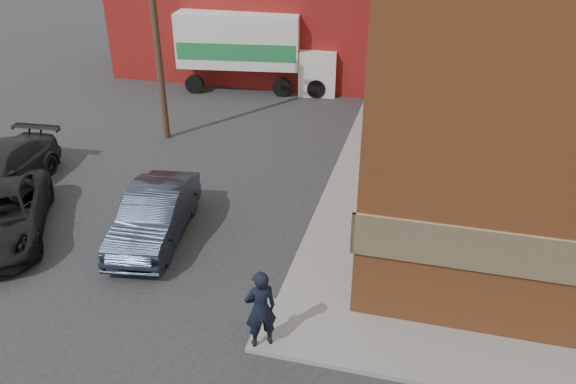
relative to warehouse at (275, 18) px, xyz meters
The scene contains 8 objects.
ground 21.07m from the warehouse, 73.30° to the right, with size 90.00×90.00×0.00m, color #28282B.
sidewalk_west 13.12m from the warehouse, 59.04° to the right, with size 1.80×18.00×0.12m, color gray.
warehouse is the anchor object (origin of this frame).
utility_pole 11.27m from the warehouse, 97.77° to the right, with size 2.00×0.26×9.00m.
man 22.38m from the warehouse, 74.94° to the right, with size 0.69×0.45×1.90m, color black.
sedan 18.19m from the warehouse, 85.12° to the right, with size 1.57×4.50×1.48m, color #283043.
suv_a 19.42m from the warehouse, 98.20° to the right, with size 2.37×5.15×1.43m, color black.
box_truck 3.95m from the warehouse, 88.89° to the right, with size 8.01×3.34×3.83m.
Camera 1 is at (2.73, -10.38, 8.80)m, focal length 35.00 mm.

